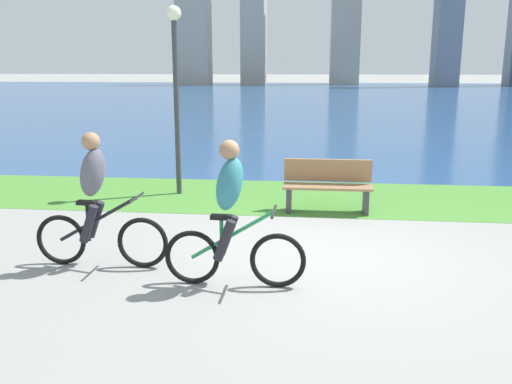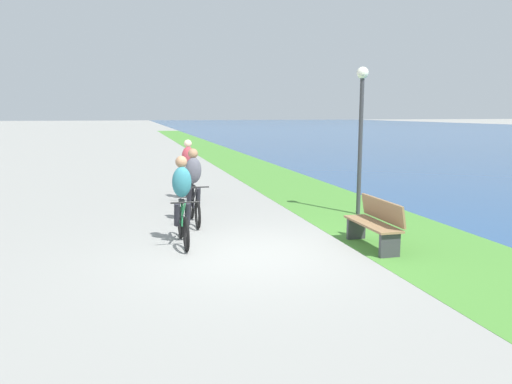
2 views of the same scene
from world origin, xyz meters
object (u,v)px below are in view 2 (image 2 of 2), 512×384
Objects in this scene: cyclist_trailing at (194,186)px; cyclist_distant_rear at (188,170)px; cyclist_lead at (182,201)px; bench_near_path at (375,224)px; lamppost_tall at (361,118)px.

cyclist_distant_rear is at bearing 175.31° from cyclist_trailing.
cyclist_lead is at bearing -8.20° from cyclist_distant_rear.
cyclist_lead is 0.96× the size of cyclist_distant_rear.
cyclist_distant_rear is 6.54m from bench_near_path.
cyclist_lead is at bearing -108.36° from bench_near_path.
lamppost_tall reaches higher than cyclist_distant_rear.
cyclist_distant_rear is at bearing -129.21° from lamppost_tall.
cyclist_trailing is at bearing 165.78° from cyclist_lead.
cyclist_lead is 5.02m from lamppost_tall.
cyclist_lead is 4.86m from cyclist_distant_rear.
lamppost_tall reaches higher than cyclist_lead.
cyclist_lead is 3.60m from bench_near_path.
bench_near_path is at bearing 71.64° from cyclist_lead.
cyclist_trailing is 3.08m from cyclist_distant_rear.
cyclist_trailing is 4.14m from bench_near_path.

